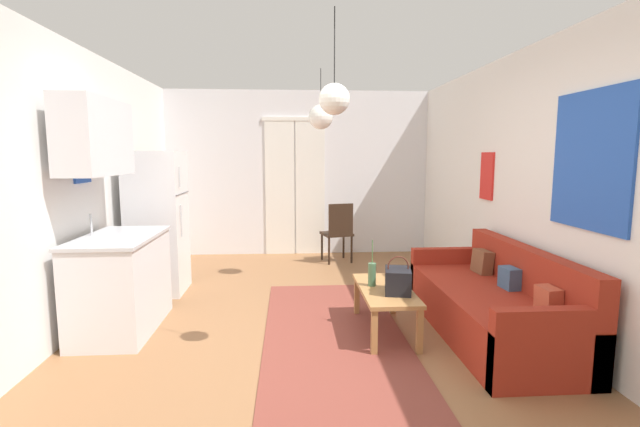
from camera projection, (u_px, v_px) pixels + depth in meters
ground_plane at (310, 362)px, 3.66m from camera, size 4.82×8.32×0.10m
wall_back at (298, 174)px, 7.35m from camera, size 4.42×0.13×2.65m
wall_right at (576, 192)px, 3.63m from camera, size 0.12×7.92×2.65m
wall_left at (19, 196)px, 3.34m from camera, size 0.12×7.92×2.65m
area_rug at (334, 337)px, 4.03m from camera, size 1.25×3.16×0.01m
couch at (496, 306)px, 4.06m from camera, size 0.85×2.08×0.80m
coffee_table at (385, 294)px, 4.12m from camera, size 0.46×1.03×0.42m
bamboo_vase at (372, 274)px, 4.17m from camera, size 0.07×0.07×0.43m
handbag at (398, 280)px, 3.97m from camera, size 0.27×0.34×0.33m
refrigerator at (158, 223)px, 5.28m from camera, size 0.62×0.64×1.67m
kitchen_counter at (115, 246)px, 4.12m from camera, size 0.64×1.15×2.12m
accent_chair at (338, 230)px, 6.78m from camera, size 0.50×0.49×0.91m
pendant_lamp_near at (334, 99)px, 3.19m from camera, size 0.22×0.22×0.74m
pendant_lamp_far at (321, 117)px, 5.42m from camera, size 0.30×0.30×0.72m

